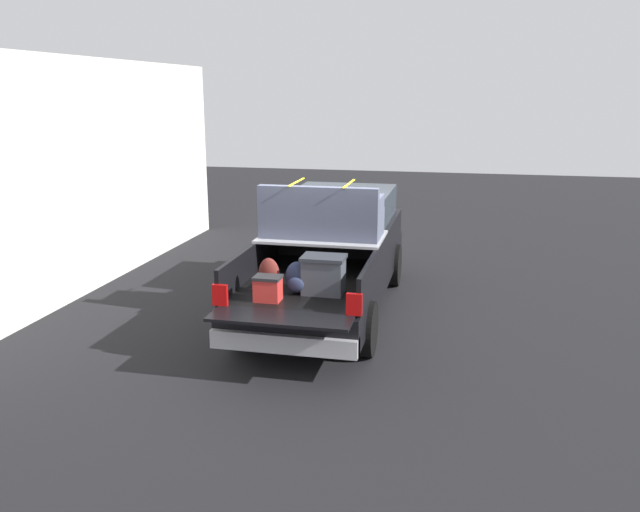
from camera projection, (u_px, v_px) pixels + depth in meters
ground_plane at (328, 311)px, 10.96m from camera, size 40.00×40.00×0.00m
pickup_truck at (332, 251)px, 11.06m from camera, size 6.05×2.06×2.23m
building_facade at (89, 174)px, 12.04m from camera, size 10.39×0.36×4.19m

